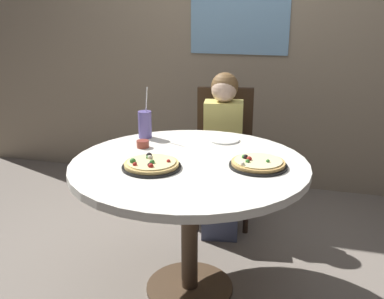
{
  "coord_description": "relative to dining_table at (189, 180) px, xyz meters",
  "views": [
    {
      "loc": [
        0.59,
        -2.04,
        1.51
      ],
      "look_at": [
        0.0,
        0.05,
        0.8
      ],
      "focal_mm": 41.72,
      "sensor_mm": 36.0,
      "label": 1
    }
  ],
  "objects": [
    {
      "name": "ground_plane",
      "position": [
        0.0,
        0.0,
        -0.65
      ],
      "size": [
        8.0,
        8.0,
        0.0
      ],
      "primitive_type": "plane",
      "color": "slate"
    },
    {
      "name": "wall_with_window",
      "position": [
        -0.0,
        1.7,
        0.8
      ],
      "size": [
        5.2,
        0.14,
        2.9
      ],
      "color": "gray",
      "rests_on": "ground_plane"
    },
    {
      "name": "dining_table",
      "position": [
        0.0,
        0.0,
        0.0
      ],
      "size": [
        1.21,
        1.21,
        0.75
      ],
      "color": "silver",
      "rests_on": "ground_plane"
    },
    {
      "name": "chair_wooden",
      "position": [
        -0.01,
        0.95,
        -0.12
      ],
      "size": [
        0.46,
        0.46,
        0.95
      ],
      "color": "#382619",
      "rests_on": "ground_plane"
    },
    {
      "name": "diner_child",
      "position": [
        0.01,
        0.77,
        -0.17
      ],
      "size": [
        0.31,
        0.43,
        1.08
      ],
      "color": "#3F4766",
      "rests_on": "ground_plane"
    },
    {
      "name": "pizza_veggie",
      "position": [
        -0.15,
        -0.14,
        0.12
      ],
      "size": [
        0.29,
        0.29,
        0.05
      ],
      "color": "black",
      "rests_on": "dining_table"
    },
    {
      "name": "pizza_cheese",
      "position": [
        0.34,
        0.02,
        0.11
      ],
      "size": [
        0.29,
        0.29,
        0.05
      ],
      "color": "black",
      "rests_on": "dining_table"
    },
    {
      "name": "soda_cup",
      "position": [
        -0.37,
        0.35,
        0.18
      ],
      "size": [
        0.08,
        0.08,
        0.31
      ],
      "color": "#6659A5",
      "rests_on": "dining_table"
    },
    {
      "name": "sauce_bowl",
      "position": [
        -0.32,
        0.16,
        0.12
      ],
      "size": [
        0.07,
        0.07,
        0.04
      ],
      "primitive_type": "cylinder",
      "color": "brown",
      "rests_on": "dining_table"
    },
    {
      "name": "plate_small",
      "position": [
        0.09,
        0.41,
        0.1
      ],
      "size": [
        0.18,
        0.18,
        0.01
      ],
      "primitive_type": "cylinder",
      "color": "white",
      "rests_on": "dining_table"
    }
  ]
}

